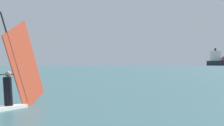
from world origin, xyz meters
name	(u,v)px	position (x,y,z in m)	size (l,w,h in m)	color
windsurfer	(14,84)	(4.04, 2.68, 0.93)	(1.15, 3.98, 3.83)	white
distant_headland	(205,63)	(112.39, 1658.39, 11.56)	(1382.09, 257.80, 23.11)	#756B56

